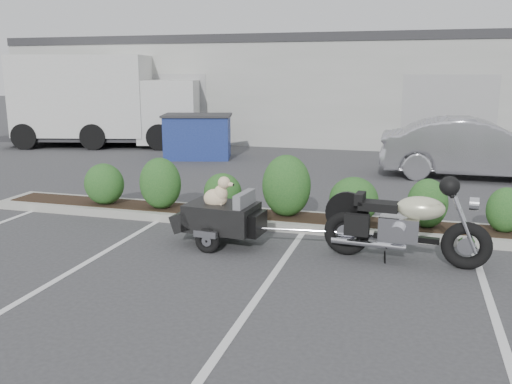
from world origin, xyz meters
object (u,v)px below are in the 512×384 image
(motorcycle, at_px, (404,226))
(sedan, at_px, (474,148))
(delivery_truck, at_px, (106,103))
(pet_trailer, at_px, (221,216))
(dumpster, at_px, (198,136))

(motorcycle, distance_m, sedan, 7.18)
(sedan, height_order, delivery_truck, delivery_truck)
(pet_trailer, relative_size, delivery_truck, 0.25)
(motorcycle, height_order, pet_trailer, motorcycle)
(delivery_truck, bearing_deg, motorcycle, -56.69)
(dumpster, bearing_deg, pet_trailer, -81.00)
(motorcycle, height_order, dumpster, dumpster)
(pet_trailer, distance_m, dumpster, 8.88)
(pet_trailer, height_order, dumpster, dumpster)
(dumpster, distance_m, delivery_truck, 4.79)
(delivery_truck, bearing_deg, dumpster, -37.19)
(sedan, relative_size, delivery_truck, 0.63)
(motorcycle, xyz_separation_m, sedan, (1.58, 7.00, 0.23))
(delivery_truck, bearing_deg, pet_trailer, -65.12)
(pet_trailer, bearing_deg, delivery_truck, 133.93)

